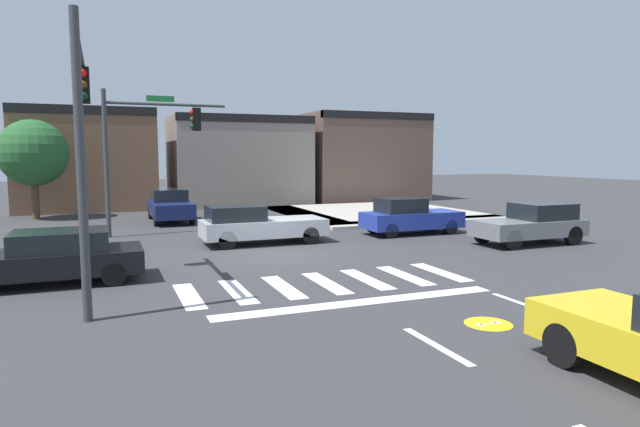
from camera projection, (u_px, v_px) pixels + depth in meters
name	position (u px, v px, depth m)	size (l,w,h in m)	color
ground_plane	(275.00, 254.00, 18.16)	(120.00, 120.00, 0.00)	#353538
crosswalk_near	(326.00, 283.00, 14.01)	(7.45, 2.52, 0.01)	silver
bike_detector_marking	(488.00, 324.00, 10.61)	(0.93, 0.93, 0.01)	yellow
curb_corner_northeast	(372.00, 213.00, 29.99)	(10.00, 10.60, 0.15)	#B2AA9E
storefront_row	(244.00, 159.00, 36.80)	(26.77, 6.77, 6.23)	brown
traffic_signal_southwest	(81.00, 112.00, 12.14)	(0.32, 5.34, 6.07)	#383A3D
traffic_signal_northwest	(148.00, 137.00, 21.97)	(4.86, 0.32, 5.88)	#383A3D
car_silver	(257.00, 225.00, 20.10)	(4.57, 1.81, 1.46)	#B7BABF
car_navy	(170.00, 205.00, 26.95)	(1.84, 4.68, 1.60)	#141E4C
car_gray	(532.00, 223.00, 20.10)	(4.10, 1.81, 1.51)	slate
car_black	(50.00, 257.00, 13.82)	(4.67, 1.86, 1.37)	black
car_blue	(409.00, 217.00, 22.61)	(4.14, 1.71, 1.52)	#23389E
roadside_tree	(33.00, 153.00, 27.57)	(3.39, 3.39, 5.10)	#4C3823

